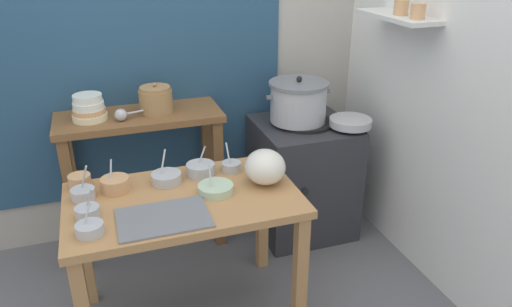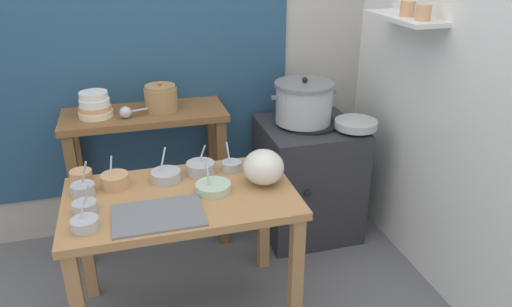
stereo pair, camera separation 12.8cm
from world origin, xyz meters
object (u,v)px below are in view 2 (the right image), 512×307
(ladle, at_px, (127,112))
(prep_bowl_5, at_px, (85,223))
(bowl_stack_enamel, at_px, (95,105))
(prep_bowl_3, at_px, (213,187))
(prep_bowl_2, at_px, (166,175))
(wide_pan, at_px, (356,124))
(prep_bowl_7, at_px, (85,207))
(prep_bowl_4, at_px, (83,189))
(steamer_pot, at_px, (304,102))
(prep_bowl_0, at_px, (201,167))
(stove_block, at_px, (307,178))
(clay_pot, at_px, (161,98))
(serving_tray, at_px, (159,215))
(back_shelf_table, at_px, (147,146))
(prep_bowl_8, at_px, (231,165))
(prep_bowl_1, at_px, (115,180))
(prep_table, at_px, (182,214))
(plastic_bag, at_px, (264,167))
(prep_bowl_6, at_px, (81,176))

(ladle, height_order, prep_bowl_5, ladle)
(bowl_stack_enamel, bearing_deg, prep_bowl_3, -53.96)
(bowl_stack_enamel, relative_size, prep_bowl_2, 1.17)
(wide_pan, bearing_deg, prep_bowl_7, -162.51)
(prep_bowl_2, bearing_deg, prep_bowl_4, -174.01)
(prep_bowl_3, bearing_deg, steamer_pot, 42.18)
(prep_bowl_0, xyz_separation_m, prep_bowl_4, (-0.58, -0.07, -0.00))
(stove_block, relative_size, prep_bowl_5, 5.90)
(steamer_pot, relative_size, wide_pan, 1.61)
(steamer_pot, relative_size, prep_bowl_3, 2.46)
(clay_pot, relative_size, serving_tray, 0.48)
(back_shelf_table, bearing_deg, stove_block, -7.33)
(steamer_pot, xyz_separation_m, prep_bowl_8, (-0.57, -0.43, -0.16))
(back_shelf_table, bearing_deg, prep_bowl_5, -108.85)
(bowl_stack_enamel, xyz_separation_m, prep_bowl_2, (0.33, -0.56, -0.22))
(stove_block, height_order, ladle, ladle)
(prep_bowl_1, xyz_separation_m, prep_bowl_3, (0.46, -0.17, -0.01))
(steamer_pot, xyz_separation_m, bowl_stack_enamel, (-1.24, 0.10, 0.06))
(prep_table, height_order, clay_pot, clay_pot)
(clay_pot, relative_size, prep_bowl_8, 1.29)
(prep_bowl_5, bearing_deg, bowl_stack_enamel, 87.11)
(stove_block, bearing_deg, serving_tray, -142.70)
(prep_bowl_2, distance_m, prep_bowl_3, 0.27)
(prep_table, relative_size, prep_bowl_7, 7.39)
(prep_bowl_4, height_order, prep_bowl_8, prep_bowl_4)
(wide_pan, relative_size, prep_bowl_1, 1.67)
(plastic_bag, height_order, wide_pan, plastic_bag)
(wide_pan, relative_size, prep_bowl_2, 1.58)
(prep_bowl_8, bearing_deg, prep_bowl_1, -177.22)
(ladle, bearing_deg, plastic_bag, -46.01)
(prep_bowl_1, distance_m, prep_bowl_5, 0.38)
(prep_bowl_0, relative_size, prep_bowl_3, 0.89)
(prep_table, distance_m, steamer_pot, 1.11)
(prep_bowl_4, bearing_deg, prep_bowl_3, -12.62)
(clay_pot, bearing_deg, stove_block, -8.18)
(prep_bowl_0, xyz_separation_m, prep_bowl_6, (-0.59, 0.05, 0.00))
(prep_table, distance_m, stove_block, 1.11)
(stove_block, bearing_deg, plastic_bag, -128.94)
(ladle, distance_m, wide_pan, 1.36)
(steamer_pot, bearing_deg, prep_bowl_7, -152.34)
(serving_tray, bearing_deg, steamer_pot, 39.12)
(serving_tray, bearing_deg, prep_bowl_3, 30.00)
(back_shelf_table, relative_size, wide_pan, 3.67)
(prep_bowl_4, bearing_deg, prep_bowl_5, -86.08)
(bowl_stack_enamel, relative_size, wide_pan, 0.74)
(prep_bowl_5, bearing_deg, prep_bowl_7, 92.22)
(prep_bowl_1, relative_size, prep_bowl_2, 0.95)
(prep_bowl_0, distance_m, prep_bowl_8, 0.16)
(prep_table, height_order, prep_bowl_3, prep_bowl_3)
(prep_table, distance_m, prep_bowl_5, 0.49)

